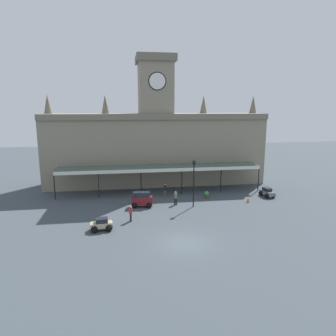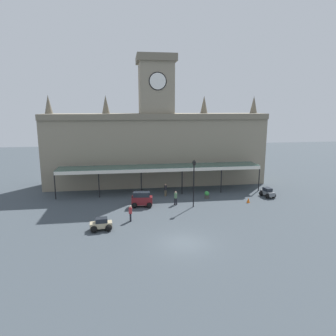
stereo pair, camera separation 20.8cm
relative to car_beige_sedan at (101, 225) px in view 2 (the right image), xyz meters
The scene contains 12 objects.
ground_plane 8.18m from the car_beige_sedan, 28.75° to the right, with size 140.00×140.00×0.00m, color #3D464D.
station_building 19.63m from the car_beige_sedan, 67.63° to the left, with size 32.14×6.11×18.61m.
entrance_canopy 14.37m from the car_beige_sedan, 59.42° to the left, with size 27.20×3.26×3.64m.
car_beige_sedan is the anchor object (origin of this frame).
car_maroon_van 7.64m from the car_beige_sedan, 56.28° to the left, with size 2.49×1.76×1.77m.
car_grey_sedan 22.08m from the car_beige_sedan, 21.16° to the left, with size 1.73×2.17×1.19m.
pedestrian_near_entrance 12.68m from the car_beige_sedan, 53.43° to the left, with size 0.34×0.34×1.67m.
pedestrian_crossing_forecourt 3.39m from the car_beige_sedan, 33.99° to the left, with size 0.34×0.39×1.67m.
pedestrian_beside_cars 10.48m from the car_beige_sedan, 38.12° to the left, with size 0.35×0.34×1.67m.
victorian_lamppost 11.89m from the car_beige_sedan, 28.11° to the left, with size 0.30×0.30×5.56m.
traffic_cone 18.19m from the car_beige_sedan, 19.32° to the left, with size 0.40×0.40×0.60m, color orange.
planter_by_canopy 15.16m from the car_beige_sedan, 33.71° to the left, with size 0.60×0.60×0.96m.
Camera 2 is at (-4.81, -23.63, 11.38)m, focal length 32.36 mm.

